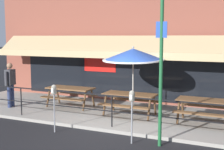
# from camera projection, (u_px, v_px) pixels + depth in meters

# --- Properties ---
(ground_plane) EXTENTS (120.00, 120.00, 0.00)m
(ground_plane) POSITION_uv_depth(u_px,v_px,m) (108.00, 133.00, 9.15)
(ground_plane) COLOR black
(patio_deck) EXTENTS (15.00, 4.00, 0.10)m
(patio_deck) POSITION_uv_depth(u_px,v_px,m) (132.00, 115.00, 10.95)
(patio_deck) COLOR #9E998E
(patio_deck) RESTS_ON ground
(restaurant_building) EXTENTS (15.00, 1.60, 7.67)m
(restaurant_building) POSITION_uv_depth(u_px,v_px,m) (152.00, 12.00, 12.50)
(restaurant_building) COLOR brown
(restaurant_building) RESTS_ON ground
(patio_railing) EXTENTS (13.84, 0.04, 0.97)m
(patio_railing) POSITION_uv_depth(u_px,v_px,m) (112.00, 104.00, 9.32)
(patio_railing) COLOR black
(patio_railing) RESTS_ON patio_deck
(picnic_table_left) EXTENTS (1.80, 1.42, 0.76)m
(picnic_table_left) POSITION_uv_depth(u_px,v_px,m) (70.00, 92.00, 11.98)
(picnic_table_left) COLOR brown
(picnic_table_left) RESTS_ON patio_deck
(picnic_table_centre) EXTENTS (1.80, 1.42, 0.76)m
(picnic_table_centre) POSITION_uv_depth(u_px,v_px,m) (130.00, 98.00, 10.70)
(picnic_table_centre) COLOR brown
(picnic_table_centre) RESTS_ON patio_deck
(picnic_table_right) EXTENTS (1.80, 1.42, 0.76)m
(picnic_table_right) POSITION_uv_depth(u_px,v_px,m) (206.00, 105.00, 9.65)
(picnic_table_right) COLOR brown
(picnic_table_right) RESTS_ON patio_deck
(patio_umbrella_centre) EXTENTS (2.14, 2.14, 2.38)m
(patio_umbrella_centre) POSITION_uv_depth(u_px,v_px,m) (133.00, 55.00, 10.79)
(patio_umbrella_centre) COLOR #B7B2A8
(patio_umbrella_centre) RESTS_ON patio_deck
(pedestrian_walking) EXTENTS (0.31, 0.61, 1.71)m
(pedestrian_walking) POSITION_uv_depth(u_px,v_px,m) (10.00, 82.00, 11.96)
(pedestrian_walking) COLOR navy
(pedestrian_walking) RESTS_ON patio_deck
(parking_meter_near) EXTENTS (0.15, 0.16, 1.42)m
(parking_meter_near) POSITION_uv_depth(u_px,v_px,m) (54.00, 94.00, 9.06)
(parking_meter_near) COLOR gray
(parking_meter_near) RESTS_ON ground
(parking_meter_far) EXTENTS (0.15, 0.16, 1.42)m
(parking_meter_far) POSITION_uv_depth(u_px,v_px,m) (132.00, 101.00, 8.08)
(parking_meter_far) COLOR gray
(parking_meter_far) RESTS_ON ground
(street_sign_pole) EXTENTS (0.28, 0.09, 4.13)m
(street_sign_pole) POSITION_uv_depth(u_px,v_px,m) (161.00, 64.00, 7.79)
(street_sign_pole) COLOR #1E6033
(street_sign_pole) RESTS_ON ground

